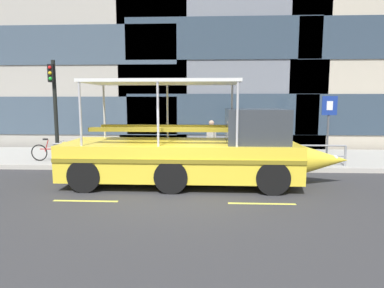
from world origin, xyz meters
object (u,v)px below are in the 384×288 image
leaned_bicycle (51,152)px  pedestrian_near_bow (266,135)px  parking_sign (329,118)px  pedestrian_mid_left (211,136)px  duck_tour_boat (197,152)px  traffic_light_pole (54,101)px

leaned_bicycle → pedestrian_near_bow: size_ratio=1.02×
parking_sign → pedestrian_near_bow: parking_sign is taller
leaned_bicycle → pedestrian_near_bow: bearing=6.4°
pedestrian_mid_left → parking_sign: bearing=-10.1°
duck_tour_boat → pedestrian_near_bow: size_ratio=5.45×
parking_sign → pedestrian_mid_left: (-4.72, 0.84, -0.83)m
traffic_light_pole → leaned_bicycle: traffic_light_pole is taller
parking_sign → leaned_bicycle: (-11.53, -0.04, -1.48)m
leaned_bicycle → duck_tour_boat: (6.31, -2.87, 0.52)m
traffic_light_pole → pedestrian_near_bow: (8.95, 1.04, -1.51)m
parking_sign → pedestrian_mid_left: bearing=169.9°
duck_tour_boat → pedestrian_near_bow: 4.87m
duck_tour_boat → traffic_light_pole: bearing=154.7°
parking_sign → pedestrian_near_bow: size_ratio=1.60×
duck_tour_boat → pedestrian_mid_left: (0.51, 3.76, 0.13)m
traffic_light_pole → duck_tour_boat: (6.04, -2.86, -1.65)m
parking_sign → duck_tour_boat: size_ratio=0.29×
traffic_light_pole → pedestrian_mid_left: traffic_light_pole is taller
pedestrian_near_bow → duck_tour_boat: bearing=-126.8°
parking_sign → duck_tour_boat: bearing=-150.9°
traffic_light_pole → duck_tour_boat: size_ratio=0.45×
pedestrian_near_bow → traffic_light_pole: bearing=-173.4°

